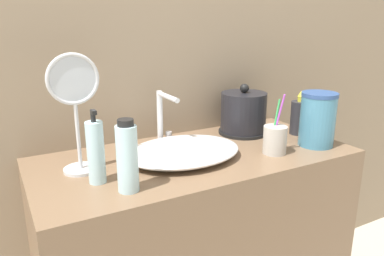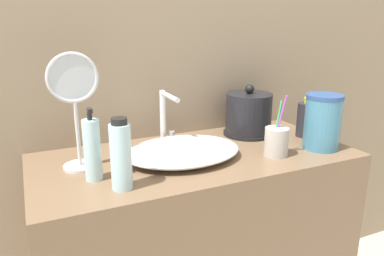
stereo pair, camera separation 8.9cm
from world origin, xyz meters
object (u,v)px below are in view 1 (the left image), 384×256
at_px(electric_kettle, 243,114).
at_px(water_pitcher, 318,119).
at_px(faucet, 163,114).
at_px(toothbrush_cup, 275,139).
at_px(vanity_mirror, 75,104).
at_px(shampoo_bottle, 127,157).
at_px(mouthwash_bottle, 299,117).
at_px(lotion_bottle, 96,152).

height_order(electric_kettle, water_pitcher, electric_kettle).
relative_size(faucet, toothbrush_cup, 0.95).
xyz_separation_m(vanity_mirror, water_pitcher, (0.84, -0.17, -0.11)).
distance_m(faucet, vanity_mirror, 0.37).
bearing_deg(toothbrush_cup, faucet, 137.36).
bearing_deg(faucet, shampoo_bottle, -128.55).
bearing_deg(water_pitcher, electric_kettle, 120.48).
height_order(electric_kettle, vanity_mirror, vanity_mirror).
bearing_deg(water_pitcher, mouthwash_bottle, 71.77).
distance_m(faucet, water_pitcher, 0.57).
xyz_separation_m(lotion_bottle, mouthwash_bottle, (0.86, 0.07, -0.02)).
height_order(mouthwash_bottle, vanity_mirror, vanity_mirror).
xyz_separation_m(toothbrush_cup, shampoo_bottle, (-0.56, -0.04, 0.05)).
height_order(lotion_bottle, mouthwash_bottle, lotion_bottle).
xyz_separation_m(electric_kettle, lotion_bottle, (-0.66, -0.19, 0.01)).
distance_m(lotion_bottle, mouthwash_bottle, 0.86).
relative_size(shampoo_bottle, mouthwash_bottle, 1.14).
relative_size(toothbrush_cup, water_pitcher, 1.06).
height_order(lotion_bottle, vanity_mirror, vanity_mirror).
bearing_deg(shampoo_bottle, toothbrush_cup, 3.93).
distance_m(shampoo_bottle, water_pitcher, 0.75).
distance_m(toothbrush_cup, shampoo_bottle, 0.56).
relative_size(shampoo_bottle, vanity_mirror, 0.56).
bearing_deg(toothbrush_cup, vanity_mirror, 165.21).
relative_size(faucet, lotion_bottle, 0.92).
xyz_separation_m(electric_kettle, water_pitcher, (0.15, -0.26, 0.02)).
height_order(faucet, toothbrush_cup, toothbrush_cup).
relative_size(toothbrush_cup, shampoo_bottle, 1.04).
bearing_deg(lotion_bottle, faucet, 35.17).
bearing_deg(mouthwash_bottle, water_pitcher, -108.23).
xyz_separation_m(faucet, lotion_bottle, (-0.31, -0.22, -0.02)).
bearing_deg(water_pitcher, shampoo_bottle, -177.55).
bearing_deg(electric_kettle, toothbrush_cup, -100.21).
xyz_separation_m(faucet, mouthwash_bottle, (0.54, -0.15, -0.04)).
xyz_separation_m(lotion_bottle, shampoo_bottle, (0.06, -0.10, 0.01)).
height_order(mouthwash_bottle, water_pitcher, water_pitcher).
bearing_deg(mouthwash_bottle, lotion_bottle, -175.04).
distance_m(toothbrush_cup, lotion_bottle, 0.62).
xyz_separation_m(electric_kettle, vanity_mirror, (-0.69, -0.08, 0.13)).
distance_m(electric_kettle, water_pitcher, 0.30).
relative_size(electric_kettle, water_pitcher, 1.03).
distance_m(faucet, electric_kettle, 0.35).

